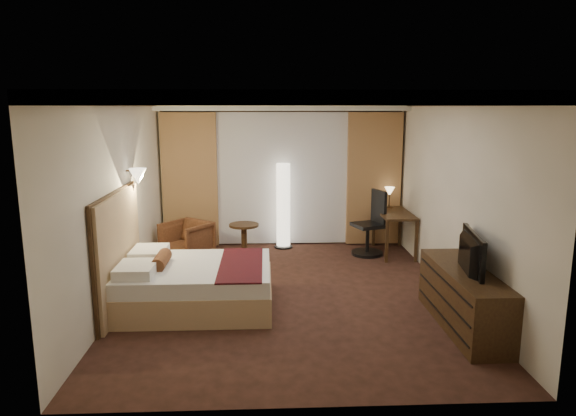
{
  "coord_description": "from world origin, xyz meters",
  "views": [
    {
      "loc": [
        -0.33,
        -6.77,
        2.57
      ],
      "look_at": [
        0.0,
        0.4,
        1.15
      ],
      "focal_mm": 32.0,
      "sensor_mm": 36.0,
      "label": 1
    }
  ],
  "objects_px": {
    "armchair": "(187,238)",
    "side_table": "(244,240)",
    "dresser": "(463,298)",
    "television": "(464,247)",
    "office_chair": "(368,223)",
    "desk": "(394,233)",
    "bed": "(197,285)",
    "floor_lamp": "(283,206)"
  },
  "relations": [
    {
      "from": "armchair",
      "to": "side_table",
      "type": "bearing_deg",
      "value": 45.62
    },
    {
      "from": "dresser",
      "to": "television",
      "type": "height_order",
      "value": "television"
    },
    {
      "from": "armchair",
      "to": "office_chair",
      "type": "bearing_deg",
      "value": 39.35
    },
    {
      "from": "office_chair",
      "to": "armchair",
      "type": "bearing_deg",
      "value": 161.94
    },
    {
      "from": "office_chair",
      "to": "television",
      "type": "relative_size",
      "value": 1.18
    },
    {
      "from": "television",
      "to": "desk",
      "type": "bearing_deg",
      "value": 9.81
    },
    {
      "from": "armchair",
      "to": "office_chair",
      "type": "relative_size",
      "value": 0.63
    },
    {
      "from": "bed",
      "to": "side_table",
      "type": "bearing_deg",
      "value": 77.12
    },
    {
      "from": "side_table",
      "to": "dresser",
      "type": "xyz_separation_m",
      "value": [
        2.7,
        -3.09,
        0.07
      ]
    },
    {
      "from": "office_chair",
      "to": "floor_lamp",
      "type": "bearing_deg",
      "value": 139.88
    },
    {
      "from": "bed",
      "to": "floor_lamp",
      "type": "height_order",
      "value": "floor_lamp"
    },
    {
      "from": "floor_lamp",
      "to": "desk",
      "type": "distance_m",
      "value": 2.04
    },
    {
      "from": "bed",
      "to": "television",
      "type": "height_order",
      "value": "television"
    },
    {
      "from": "armchair",
      "to": "desk",
      "type": "height_order",
      "value": "desk"
    },
    {
      "from": "armchair",
      "to": "floor_lamp",
      "type": "relative_size",
      "value": 0.45
    },
    {
      "from": "side_table",
      "to": "floor_lamp",
      "type": "bearing_deg",
      "value": 35.52
    },
    {
      "from": "desk",
      "to": "television",
      "type": "relative_size",
      "value": 1.18
    },
    {
      "from": "dresser",
      "to": "desk",
      "type": "bearing_deg",
      "value": 90.92
    },
    {
      "from": "side_table",
      "to": "floor_lamp",
      "type": "height_order",
      "value": "floor_lamp"
    },
    {
      "from": "floor_lamp",
      "to": "desk",
      "type": "relative_size",
      "value": 1.37
    },
    {
      "from": "bed",
      "to": "desk",
      "type": "xyz_separation_m",
      "value": [
        3.17,
        2.32,
        0.09
      ]
    },
    {
      "from": "side_table",
      "to": "television",
      "type": "bearing_deg",
      "value": -49.18
    },
    {
      "from": "bed",
      "to": "desk",
      "type": "relative_size",
      "value": 1.68
    },
    {
      "from": "armchair",
      "to": "desk",
      "type": "distance_m",
      "value": 3.63
    },
    {
      "from": "desk",
      "to": "office_chair",
      "type": "height_order",
      "value": "office_chair"
    },
    {
      "from": "dresser",
      "to": "television",
      "type": "relative_size",
      "value": 1.86
    },
    {
      "from": "bed",
      "to": "office_chair",
      "type": "distance_m",
      "value": 3.54
    },
    {
      "from": "side_table",
      "to": "desk",
      "type": "height_order",
      "value": "desk"
    },
    {
      "from": "bed",
      "to": "desk",
      "type": "bearing_deg",
      "value": 36.19
    },
    {
      "from": "side_table",
      "to": "television",
      "type": "distance_m",
      "value": 4.14
    },
    {
      "from": "desk",
      "to": "dresser",
      "type": "height_order",
      "value": "desk"
    },
    {
      "from": "side_table",
      "to": "armchair",
      "type": "bearing_deg",
      "value": -171.68
    },
    {
      "from": "office_chair",
      "to": "dresser",
      "type": "xyz_separation_m",
      "value": [
        0.53,
        -3.06,
        -0.22
      ]
    },
    {
      "from": "office_chair",
      "to": "desk",
      "type": "bearing_deg",
      "value": -14.17
    },
    {
      "from": "office_chair",
      "to": "dresser",
      "type": "bearing_deg",
      "value": -100.29
    },
    {
      "from": "desk",
      "to": "office_chair",
      "type": "relative_size",
      "value": 1.0
    },
    {
      "from": "television",
      "to": "bed",
      "type": "bearing_deg",
      "value": 85.6
    },
    {
      "from": "floor_lamp",
      "to": "television",
      "type": "bearing_deg",
      "value": -61.34
    },
    {
      "from": "floor_lamp",
      "to": "desk",
      "type": "height_order",
      "value": "floor_lamp"
    },
    {
      "from": "armchair",
      "to": "office_chair",
      "type": "distance_m",
      "value": 3.15
    },
    {
      "from": "desk",
      "to": "bed",
      "type": "bearing_deg",
      "value": -143.81
    },
    {
      "from": "desk",
      "to": "television",
      "type": "height_order",
      "value": "television"
    }
  ]
}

